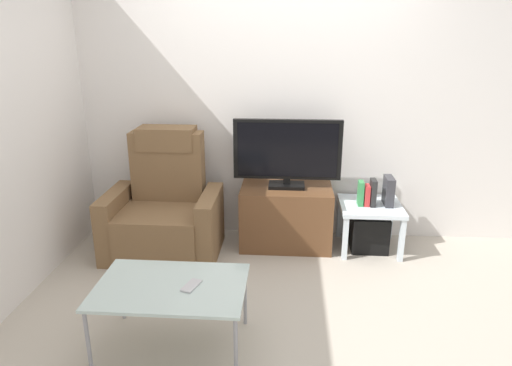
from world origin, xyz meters
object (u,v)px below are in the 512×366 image
Objects in this scene: side_table at (370,211)px; book_leftmost at (361,193)px; television at (287,152)px; book_middle at (367,195)px; tv_stand at (286,216)px; game_console at (388,191)px; subwoofer_box at (369,231)px; cell_phone at (191,286)px; coffee_table at (171,289)px; recliner_armchair at (165,211)px; book_rightmost at (373,193)px.

side_table is 2.48× the size of book_leftmost.
book_middle is at bearing -4.74° from television.
game_console is at bearing -0.61° from tv_stand.
subwoofer_box is 2.00m from cell_phone.
subwoofer_box is at bearing -135.00° from side_table.
recliner_armchair is at bearing 106.60° from coffee_table.
book_middle is 0.78× the size of book_rightmost.
television is 1.75× the size of side_table.
side_table is 1.99m from cell_phone.
recliner_armchair is at bearing -175.58° from book_middle.
game_console is at bearing 12.48° from recliner_armchair.
tv_stand is 4.43× the size of book_middle.
book_leftmost is at bearing 180.00° from book_middle.
book_rightmost reaches higher than tv_stand.
cell_phone is at bearing -61.05° from recliner_armchair.
coffee_table is (-0.68, -1.53, -0.47)m from television.
television is 0.83m from book_rightmost.
tv_stand reaches higher than coffee_table.
subwoofer_box is 2.08m from coffee_table.
game_console reaches higher than tv_stand.
book_middle is at bearing 12.04° from recliner_armchair.
book_rightmost is (1.83, 0.14, 0.17)m from recliner_armchair.
book_middle reaches higher than tv_stand.
recliner_armchair is at bearing -175.45° from book_leftmost.
book_middle reaches higher than subwoofer_box.
book_middle reaches higher than cell_phone.
television reaches higher than book_leftmost.
tv_stand is at bearing 179.39° from game_console.
book_rightmost is at bearing 11.91° from recliner_armchair.
recliner_armchair is 1.83m from side_table.
recliner_armchair reaches higher than game_console.
book_rightmost is (0.76, -0.06, -0.34)m from television.
recliner_armchair is 1.74m from book_leftmost.
book_rightmost is 1.98m from cell_phone.
television is at bearing 66.21° from coffee_table.
book_middle is (0.70, -0.04, 0.24)m from tv_stand.
cell_phone is at bearing -130.26° from book_middle.
recliner_armchair reaches higher than book_rightmost.
coffee_table is at bearing -134.16° from book_rightmost.
cell_phone reaches higher than coffee_table.
cell_phone is (-0.55, -1.54, -0.44)m from television.
tv_stand is 1.66m from coffee_table.
book_rightmost is at bearing -167.86° from game_console.
side_table is (0.75, -0.04, -0.52)m from television.
subwoofer_box is at bearing -2.93° from television.
book_rightmost is at bearing 66.45° from cell_phone.
subwoofer_box is (0.75, -0.02, -0.12)m from tv_stand.
book_leftmost is at bearing -168.69° from side_table.
subwoofer_box is 1.28× the size of game_console.
recliner_armchair is 1.84m from book_rightmost.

